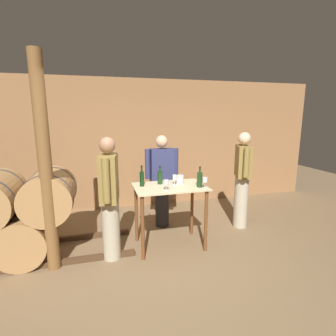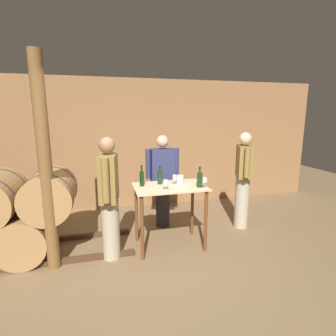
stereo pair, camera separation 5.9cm
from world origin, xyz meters
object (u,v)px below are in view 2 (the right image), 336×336
(wine_bottle_left, at_px, (160,177))
(wine_glass_near_left, at_px, (166,183))
(person_visitor_with_scarf, at_px, (163,179))
(wine_glass_near_center, at_px, (175,178))
(wine_bottle_far_left, at_px, (142,178))
(wine_bottle_center, at_px, (200,179))
(wooden_post, at_px, (45,166))
(wine_glass_near_right, at_px, (205,180))
(person_visitor_bearded, at_px, (109,196))
(ice_bucket, at_px, (180,179))
(person_host, at_px, (243,178))

(wine_bottle_left, distance_m, wine_glass_near_left, 0.36)
(wine_glass_near_left, xyz_separation_m, person_visitor_with_scarf, (0.18, 0.96, -0.20))
(wine_glass_near_center, bearing_deg, wine_bottle_far_left, 172.38)
(wine_bottle_left, bearing_deg, wine_bottle_center, -32.09)
(wooden_post, distance_m, person_visitor_with_scarf, 1.99)
(wine_glass_near_center, relative_size, wine_glass_near_right, 0.97)
(wine_bottle_far_left, xyz_separation_m, wine_bottle_left, (0.28, 0.05, -0.01))
(wine_glass_near_center, distance_m, person_visitor_bearded, 0.98)
(wine_bottle_center, xyz_separation_m, wine_glass_near_right, (0.05, -0.08, 0.00))
(person_visitor_with_scarf, bearing_deg, wine_glass_near_left, -100.69)
(ice_bucket, height_order, person_host, person_host)
(wine_bottle_left, distance_m, wine_glass_near_right, 0.69)
(person_visitor_bearded, bearing_deg, wine_bottle_center, -2.00)
(wine_glass_near_right, xyz_separation_m, ice_bucket, (-0.26, 0.34, -0.05))
(wine_glass_near_center, bearing_deg, person_visitor_bearded, -170.50)
(wine_glass_near_left, height_order, ice_bucket, wine_glass_near_left)
(wine_glass_near_center, height_order, person_host, person_host)
(person_visitor_bearded, bearing_deg, person_visitor_with_scarf, 42.89)
(wine_glass_near_left, relative_size, person_host, 0.09)
(wine_glass_near_left, relative_size, person_visitor_with_scarf, 0.09)
(wine_bottle_far_left, height_order, person_visitor_with_scarf, person_visitor_with_scarf)
(wooden_post, bearing_deg, ice_bucket, 8.58)
(wine_bottle_far_left, bearing_deg, person_visitor_bearded, -154.93)
(wine_bottle_far_left, relative_size, wine_bottle_center, 1.02)
(wine_bottle_left, height_order, ice_bucket, wine_bottle_left)
(wine_glass_near_center, relative_size, person_host, 0.09)
(ice_bucket, distance_m, person_host, 1.25)
(wine_bottle_far_left, relative_size, wine_glass_near_center, 1.97)
(wine_glass_near_left, relative_size, person_visitor_bearded, 0.09)
(wine_glass_near_left, height_order, wine_glass_near_right, wine_glass_near_right)
(wooden_post, relative_size, wine_bottle_center, 9.00)
(wine_bottle_left, height_order, wine_glass_near_right, wine_bottle_left)
(wine_bottle_left, bearing_deg, wine_glass_near_left, -90.15)
(wine_glass_near_right, distance_m, person_host, 1.14)
(person_visitor_with_scarf, height_order, person_visitor_bearded, person_visitor_bearded)
(person_host, relative_size, person_visitor_with_scarf, 1.03)
(wine_bottle_far_left, distance_m, wine_glass_near_left, 0.42)
(wine_bottle_far_left, bearing_deg, wine_bottle_left, 10.30)
(wine_bottle_left, relative_size, person_visitor_with_scarf, 0.17)
(wine_bottle_left, height_order, wine_glass_near_center, wine_bottle_left)
(wine_glass_near_right, relative_size, person_visitor_with_scarf, 0.10)
(wine_bottle_left, distance_m, person_host, 1.54)
(wooden_post, height_order, person_host, wooden_post)
(wine_bottle_left, height_order, wine_bottle_center, wine_bottle_center)
(wooden_post, bearing_deg, wine_glass_near_center, 7.09)
(wooden_post, xyz_separation_m, person_visitor_bearded, (0.75, 0.05, -0.46))
(wine_glass_near_right, relative_size, person_visitor_bearded, 0.10)
(wine_bottle_left, xyz_separation_m, wine_bottle_center, (0.51, -0.32, 0.01))
(wooden_post, relative_size, person_host, 1.60)
(wine_bottle_far_left, height_order, wine_bottle_center, wine_bottle_far_left)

